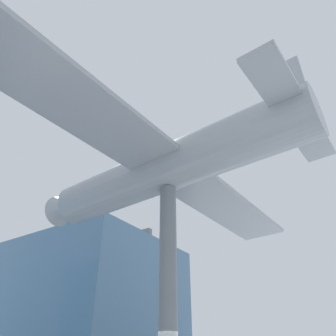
{
  "coord_description": "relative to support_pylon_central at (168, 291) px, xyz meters",
  "views": [
    {
      "loc": [
        -9.01,
        -5.88,
        1.56
      ],
      "look_at": [
        0.0,
        0.0,
        8.19
      ],
      "focal_mm": 35.0,
      "sensor_mm": 36.0,
      "label": 1
    }
  ],
  "objects": [
    {
      "name": "suspended_airplane",
      "position": [
        0.01,
        0.2,
        4.55
      ],
      "size": [
        18.55,
        12.84,
        3.26
      ],
      "rotation": [
        0.0,
        0.0,
        -0.07
      ],
      "color": "#93999E",
      "rests_on": "support_pylon_central"
    },
    {
      "name": "glass_pavilion_right",
      "position": [
        8.49,
        12.22,
        1.04
      ],
      "size": [
        9.84,
        11.11,
        9.95
      ],
      "color": "slate",
      "rests_on": "ground_plane"
    },
    {
      "name": "support_pylon_central",
      "position": [
        0.0,
        0.0,
        0.0
      ],
      "size": [
        0.58,
        0.58,
        7.29
      ],
      "color": "slate",
      "rests_on": "ground_plane"
    }
  ]
}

